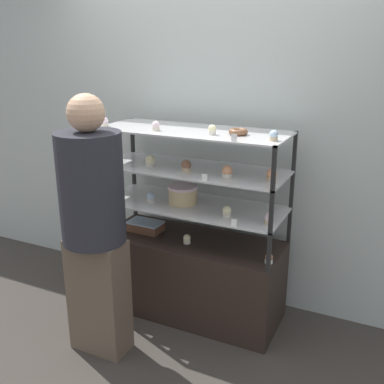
% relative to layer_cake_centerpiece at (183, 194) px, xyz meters
% --- Properties ---
extents(ground_plane, '(20.00, 20.00, 0.00)m').
position_rel_layer_cake_centerpiece_xyz_m(ground_plane, '(0.07, 0.00, -0.92)').
color(ground_plane, '#38332D').
extents(back_wall, '(8.00, 0.05, 2.60)m').
position_rel_layer_cake_centerpiece_xyz_m(back_wall, '(0.07, 0.41, 0.38)').
color(back_wall, '#A8B2AD').
rests_on(back_wall, ground_plane).
extents(display_base, '(1.30, 0.52, 0.59)m').
position_rel_layer_cake_centerpiece_xyz_m(display_base, '(0.07, 0.00, -0.62)').
color(display_base, black).
rests_on(display_base, ground_plane).
extents(display_riser_lower, '(1.30, 0.52, 0.26)m').
position_rel_layer_cake_centerpiece_xyz_m(display_riser_lower, '(0.07, 0.00, -0.08)').
color(display_riser_lower, black).
rests_on(display_riser_lower, display_base).
extents(display_riser_middle, '(1.30, 0.52, 0.26)m').
position_rel_layer_cake_centerpiece_xyz_m(display_riser_middle, '(0.07, 0.00, 0.18)').
color(display_riser_middle, black).
rests_on(display_riser_middle, display_riser_lower).
extents(display_riser_upper, '(1.30, 0.52, 0.26)m').
position_rel_layer_cake_centerpiece_xyz_m(display_riser_upper, '(0.07, 0.00, 0.45)').
color(display_riser_upper, black).
rests_on(display_riser_upper, display_riser_middle).
extents(layer_cake_centerpiece, '(0.21, 0.21, 0.13)m').
position_rel_layer_cake_centerpiece_xyz_m(layer_cake_centerpiece, '(0.00, 0.00, 0.00)').
color(layer_cake_centerpiece, '#DBBC84').
rests_on(layer_cake_centerpiece, display_riser_lower).
extents(sheet_cake_frosted, '(0.26, 0.16, 0.07)m').
position_rel_layer_cake_centerpiece_xyz_m(sheet_cake_frosted, '(-0.31, -0.01, -0.29)').
color(sheet_cake_frosted, brown).
rests_on(sheet_cake_frosted, display_base).
extents(cupcake_0, '(0.05, 0.05, 0.07)m').
position_rel_layer_cake_centerpiece_xyz_m(cupcake_0, '(-0.52, -0.12, -0.30)').
color(cupcake_0, beige).
rests_on(cupcake_0, display_base).
extents(cupcake_1, '(0.05, 0.05, 0.07)m').
position_rel_layer_cake_centerpiece_xyz_m(cupcake_1, '(0.07, -0.08, -0.30)').
color(cupcake_1, beige).
rests_on(cupcake_1, display_base).
extents(cupcake_2, '(0.05, 0.05, 0.07)m').
position_rel_layer_cake_centerpiece_xyz_m(cupcake_2, '(0.68, -0.12, -0.30)').
color(cupcake_2, white).
rests_on(cupcake_2, display_base).
extents(price_tag_0, '(0.04, 0.00, 0.04)m').
position_rel_layer_cake_centerpiece_xyz_m(price_tag_0, '(-0.48, -0.24, -0.31)').
color(price_tag_0, white).
rests_on(price_tag_0, display_base).
extents(cupcake_3, '(0.06, 0.06, 0.07)m').
position_rel_layer_cake_centerpiece_xyz_m(cupcake_3, '(-0.53, -0.10, -0.03)').
color(cupcake_3, '#CCB28C').
rests_on(cupcake_3, display_riser_lower).
extents(cupcake_4, '(0.06, 0.06, 0.07)m').
position_rel_layer_cake_centerpiece_xyz_m(cupcake_4, '(-0.21, -0.08, -0.03)').
color(cupcake_4, white).
rests_on(cupcake_4, display_riser_lower).
extents(cupcake_5, '(0.06, 0.06, 0.07)m').
position_rel_layer_cake_centerpiece_xyz_m(cupcake_5, '(0.38, -0.11, -0.03)').
color(cupcake_5, beige).
rests_on(cupcake_5, display_riser_lower).
extents(cupcake_6, '(0.06, 0.06, 0.07)m').
position_rel_layer_cake_centerpiece_xyz_m(cupcake_6, '(0.66, -0.11, -0.03)').
color(cupcake_6, '#CCB28C').
rests_on(cupcake_6, display_riser_lower).
extents(price_tag_1, '(0.04, 0.00, 0.04)m').
position_rel_layer_cake_centerpiece_xyz_m(price_tag_1, '(0.48, -0.24, -0.04)').
color(price_tag_1, white).
rests_on(price_tag_1, display_riser_lower).
extents(cupcake_7, '(0.07, 0.07, 0.08)m').
position_rel_layer_cake_centerpiece_xyz_m(cupcake_7, '(-0.52, -0.09, 0.24)').
color(cupcake_7, beige).
rests_on(cupcake_7, display_riser_middle).
extents(cupcake_8, '(0.07, 0.07, 0.08)m').
position_rel_layer_cake_centerpiece_xyz_m(cupcake_8, '(-0.21, -0.07, 0.24)').
color(cupcake_8, beige).
rests_on(cupcake_8, display_riser_middle).
extents(cupcake_9, '(0.07, 0.07, 0.08)m').
position_rel_layer_cake_centerpiece_xyz_m(cupcake_9, '(0.08, -0.09, 0.24)').
color(cupcake_9, '#CCB28C').
rests_on(cupcake_9, display_riser_middle).
extents(cupcake_10, '(0.07, 0.07, 0.08)m').
position_rel_layer_cake_centerpiece_xyz_m(cupcake_10, '(0.37, -0.10, 0.24)').
color(cupcake_10, beige).
rests_on(cupcake_10, display_riser_middle).
extents(cupcake_11, '(0.07, 0.07, 0.08)m').
position_rel_layer_cake_centerpiece_xyz_m(cupcake_11, '(0.65, -0.06, 0.24)').
color(cupcake_11, '#CCB28C').
rests_on(cupcake_11, display_riser_middle).
extents(price_tag_2, '(0.04, 0.00, 0.04)m').
position_rel_layer_cake_centerpiece_xyz_m(price_tag_2, '(0.28, -0.24, 0.22)').
color(price_tag_2, white).
rests_on(price_tag_2, display_riser_middle).
extents(cupcake_12, '(0.05, 0.05, 0.06)m').
position_rel_layer_cake_centerpiece_xyz_m(cupcake_12, '(-0.53, -0.14, 0.49)').
color(cupcake_12, beige).
rests_on(cupcake_12, display_riser_upper).
extents(cupcake_13, '(0.05, 0.05, 0.06)m').
position_rel_layer_cake_centerpiece_xyz_m(cupcake_13, '(-0.13, -0.13, 0.49)').
color(cupcake_13, beige).
rests_on(cupcake_13, display_riser_upper).
extents(cupcake_14, '(0.05, 0.05, 0.06)m').
position_rel_layer_cake_centerpiece_xyz_m(cupcake_14, '(0.26, -0.10, 0.49)').
color(cupcake_14, white).
rests_on(cupcake_14, display_riser_upper).
extents(cupcake_15, '(0.05, 0.05, 0.06)m').
position_rel_layer_cake_centerpiece_xyz_m(cupcake_15, '(0.66, -0.11, 0.49)').
color(cupcake_15, '#CCB28C').
rests_on(cupcake_15, display_riser_upper).
extents(price_tag_3, '(0.04, 0.00, 0.04)m').
position_rel_layer_cake_centerpiece_xyz_m(price_tag_3, '(0.46, -0.24, 0.48)').
color(price_tag_3, white).
rests_on(price_tag_3, display_riser_upper).
extents(donut_glazed, '(0.12, 0.12, 0.04)m').
position_rel_layer_cake_centerpiece_xyz_m(donut_glazed, '(0.41, -0.03, 0.48)').
color(donut_glazed, brown).
rests_on(donut_glazed, display_riser_upper).
extents(customer_figure, '(0.39, 0.39, 1.67)m').
position_rel_layer_cake_centerpiece_xyz_m(customer_figure, '(-0.28, -0.65, -0.03)').
color(customer_figure, brown).
rests_on(customer_figure, ground_plane).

